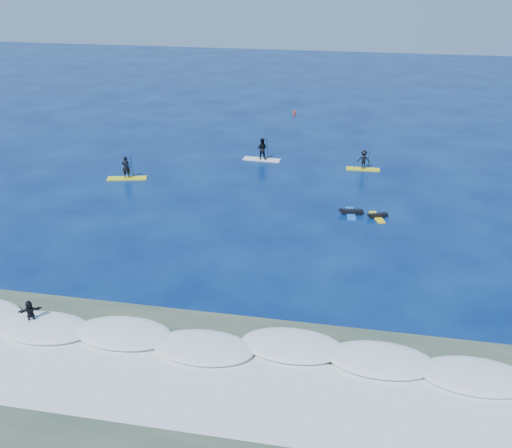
% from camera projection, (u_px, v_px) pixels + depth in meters
% --- Properties ---
extents(ground, '(160.00, 160.00, 0.00)m').
position_uv_depth(ground, '(233.00, 245.00, 35.77)').
color(ground, '#03134A').
rests_on(ground, ground).
extents(shallow_water, '(90.00, 13.00, 0.01)m').
position_uv_depth(shallow_water, '(157.00, 400.00, 23.35)').
color(shallow_water, '#324438').
rests_on(shallow_water, ground).
extents(breaking_wave, '(40.00, 6.00, 0.30)m').
position_uv_depth(breaking_wave, '(186.00, 341.00, 26.90)').
color(breaking_wave, white).
rests_on(breaking_wave, ground).
extents(whitewater, '(34.00, 5.00, 0.02)m').
position_uv_depth(whitewater, '(165.00, 383.00, 24.24)').
color(whitewater, silver).
rests_on(whitewater, ground).
extents(sup_paddler_left, '(3.26, 1.53, 2.22)m').
position_uv_depth(sup_paddler_left, '(126.00, 171.00, 45.92)').
color(sup_paddler_left, yellow).
rests_on(sup_paddler_left, ground).
extents(sup_paddler_center, '(3.35, 1.01, 2.32)m').
position_uv_depth(sup_paddler_center, '(262.00, 151.00, 50.06)').
color(sup_paddler_center, white).
rests_on(sup_paddler_center, ground).
extents(sup_paddler_right, '(2.81, 0.78, 1.96)m').
position_uv_depth(sup_paddler_right, '(364.00, 161.00, 47.86)').
color(sup_paddler_right, yellow).
rests_on(sup_paddler_right, ground).
extents(prone_paddler_near, '(1.45, 1.93, 0.39)m').
position_uv_depth(prone_paddler_near, '(377.00, 216.00, 39.34)').
color(prone_paddler_near, yellow).
rests_on(prone_paddler_near, ground).
extents(prone_paddler_far, '(1.73, 2.22, 0.45)m').
position_uv_depth(prone_paddler_far, '(351.00, 212.00, 39.87)').
color(prone_paddler_far, blue).
rests_on(prone_paddler_far, ground).
extents(wave_surfer, '(1.76, 1.36, 1.29)m').
position_uv_depth(wave_surfer, '(30.00, 314.00, 27.62)').
color(wave_surfer, white).
rests_on(wave_surfer, breaking_wave).
extents(marker_buoy, '(0.27, 0.27, 0.65)m').
position_uv_depth(marker_buoy, '(294.00, 113.00, 64.33)').
color(marker_buoy, red).
rests_on(marker_buoy, ground).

